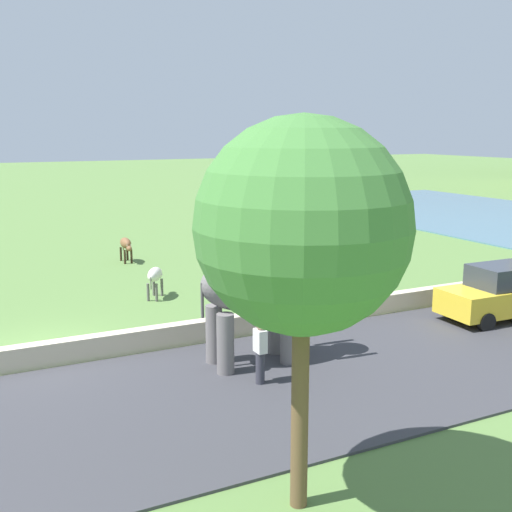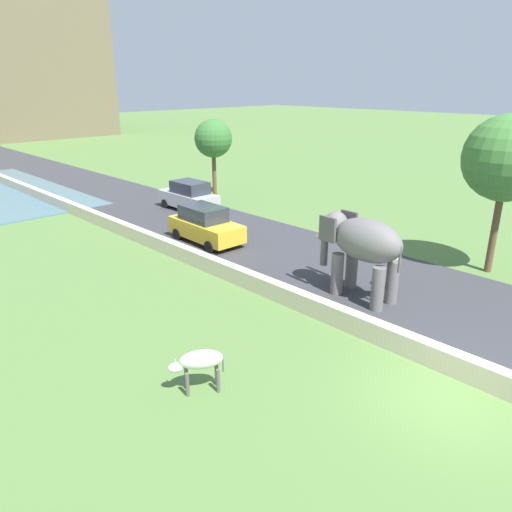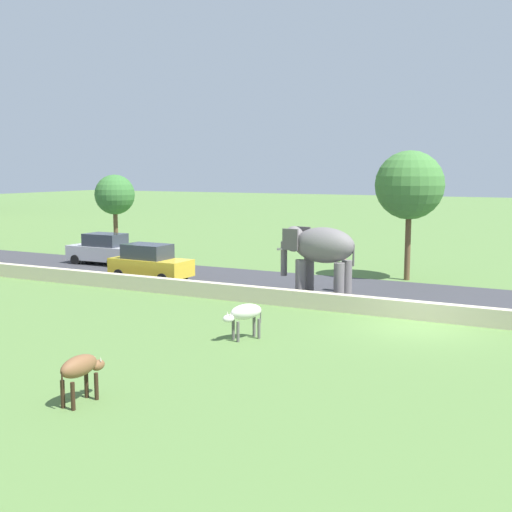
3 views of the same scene
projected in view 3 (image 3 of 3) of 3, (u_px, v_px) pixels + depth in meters
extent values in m
plane|color=#567A3D|center=(416.00, 327.00, 22.26)|extent=(220.00, 220.00, 0.00)
cube|color=#38383D|center=(74.00, 267.00, 35.67)|extent=(7.00, 120.00, 0.06)
cube|color=beige|center=(50.00, 274.00, 31.37)|extent=(0.40, 110.00, 0.66)
ellipsoid|color=slate|center=(324.00, 245.00, 27.12)|extent=(1.54, 2.77, 1.50)
cylinder|color=slate|center=(300.00, 279.00, 27.38)|extent=(0.44, 0.44, 1.60)
cylinder|color=slate|center=(309.00, 276.00, 28.10)|extent=(0.44, 0.44, 1.60)
cylinder|color=slate|center=(339.00, 282.00, 26.51)|extent=(0.44, 0.44, 1.60)
cylinder|color=slate|center=(347.00, 279.00, 27.23)|extent=(0.44, 0.44, 1.60)
ellipsoid|color=slate|center=(294.00, 239.00, 27.79)|extent=(1.05, 0.95, 1.10)
cube|color=#504C4C|center=(290.00, 239.00, 27.21)|extent=(0.16, 0.71, 0.90)
cube|color=#504C4C|center=(303.00, 237.00, 28.24)|extent=(0.16, 0.71, 0.90)
cylinder|color=slate|center=(284.00, 259.00, 28.15)|extent=(0.28, 0.28, 1.50)
cone|color=silver|center=(283.00, 249.00, 27.86)|extent=(0.15, 0.56, 0.17)
cone|color=silver|center=(288.00, 248.00, 28.24)|extent=(0.15, 0.56, 0.17)
cylinder|color=#504C4C|center=(353.00, 255.00, 26.51)|extent=(0.08, 0.08, 0.90)
cylinder|color=#33333D|center=(343.00, 283.00, 28.36)|extent=(0.22, 0.22, 0.85)
cube|color=silver|center=(344.00, 268.00, 28.26)|extent=(0.36, 0.22, 0.56)
sphere|color=tan|center=(344.00, 259.00, 28.21)|extent=(0.22, 0.22, 0.22)
cube|color=#B7B7BC|center=(103.00, 253.00, 36.65)|extent=(1.71, 4.00, 0.80)
cube|color=#2D333D|center=(105.00, 240.00, 36.46)|extent=(1.45, 2.20, 0.70)
cylinder|color=black|center=(75.00, 260.00, 36.57)|extent=(0.18, 0.60, 0.60)
cylinder|color=black|center=(95.00, 257.00, 38.00)|extent=(0.18, 0.60, 0.60)
cylinder|color=black|center=(112.00, 263.00, 35.41)|extent=(0.18, 0.60, 0.60)
cylinder|color=black|center=(130.00, 259.00, 36.84)|extent=(0.18, 0.60, 0.60)
cube|color=gold|center=(151.00, 267.00, 31.33)|extent=(1.81, 4.05, 0.80)
cube|color=#2D333D|center=(147.00, 251.00, 31.33)|extent=(1.51, 2.24, 0.70)
cylinder|color=black|center=(183.00, 275.00, 31.47)|extent=(0.20, 0.60, 0.60)
cylinder|color=black|center=(163.00, 280.00, 30.07)|extent=(0.20, 0.60, 0.60)
cylinder|color=black|center=(140.00, 271.00, 32.71)|extent=(0.20, 0.60, 0.60)
cylinder|color=black|center=(119.00, 275.00, 31.30)|extent=(0.20, 0.60, 0.60)
ellipsoid|color=brown|center=(79.00, 366.00, 14.88)|extent=(1.11, 0.46, 0.50)
cylinder|color=#302014|center=(86.00, 384.00, 15.37)|extent=(0.10, 0.10, 0.65)
cylinder|color=#302014|center=(96.00, 386.00, 15.23)|extent=(0.10, 0.10, 0.65)
cylinder|color=#302014|center=(63.00, 394.00, 14.70)|extent=(0.10, 0.10, 0.65)
cylinder|color=#302014|center=(73.00, 396.00, 14.55)|extent=(0.10, 0.10, 0.65)
ellipsoid|color=brown|center=(98.00, 365.00, 15.46)|extent=(0.40, 0.25, 0.26)
cone|color=beige|center=(95.00, 358.00, 15.48)|extent=(0.04, 0.04, 0.12)
cone|color=beige|center=(101.00, 359.00, 15.39)|extent=(0.04, 0.04, 0.12)
cylinder|color=#302014|center=(62.00, 381.00, 14.44)|extent=(0.04, 0.04, 0.45)
ellipsoid|color=silver|center=(246.00, 312.00, 20.57)|extent=(1.16, 0.96, 0.50)
cylinder|color=#595753|center=(238.00, 332.00, 20.32)|extent=(0.10, 0.10, 0.65)
cylinder|color=#595753|center=(233.00, 330.00, 20.59)|extent=(0.10, 0.10, 0.65)
cylinder|color=#595753|center=(259.00, 329.00, 20.71)|extent=(0.10, 0.10, 0.65)
cylinder|color=#595753|center=(254.00, 327.00, 20.98)|extent=(0.10, 0.10, 0.65)
ellipsoid|color=silver|center=(229.00, 319.00, 20.27)|extent=(0.47, 0.42, 0.26)
cone|color=beige|center=(230.00, 314.00, 20.17)|extent=(0.04, 0.04, 0.12)
cone|color=beige|center=(227.00, 313.00, 20.33)|extent=(0.04, 0.04, 0.12)
cylinder|color=#595753|center=(261.00, 316.00, 20.87)|extent=(0.04, 0.04, 0.45)
cylinder|color=brown|center=(116.00, 232.00, 40.85)|extent=(0.28, 0.28, 2.94)
sphere|color=#387033|center=(115.00, 195.00, 40.54)|extent=(2.50, 2.50, 2.50)
cylinder|color=brown|center=(408.00, 245.00, 31.54)|extent=(0.28, 0.28, 3.48)
sphere|color=#427A38|center=(410.00, 185.00, 31.16)|extent=(3.32, 3.32, 3.32)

